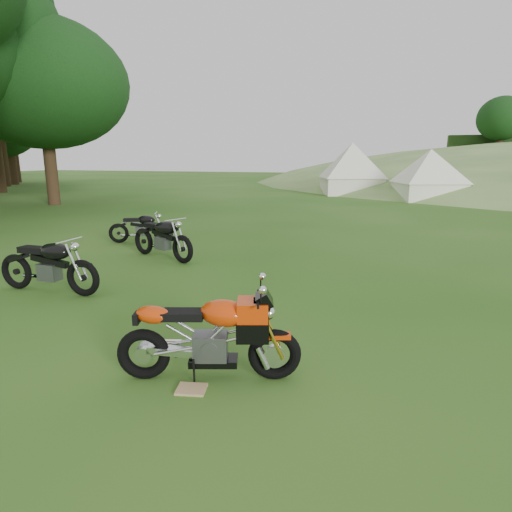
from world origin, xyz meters
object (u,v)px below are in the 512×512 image
(vintage_moto_b, at_px, (162,237))
(tent_left, at_px, (352,170))
(plywood_board, at_px, (191,389))
(tent_mid, at_px, (429,175))
(vintage_moto_a, at_px, (48,264))
(sport_motorcycle, at_px, (208,330))
(vintage_moto_c, at_px, (141,227))

(vintage_moto_b, relative_size, tent_left, 0.57)
(plywood_board, distance_m, tent_mid, 21.70)
(vintage_moto_a, bearing_deg, tent_mid, 69.11)
(vintage_moto_b, xyz_separation_m, tent_mid, (6.48, 16.54, 0.82))
(plywood_board, height_order, tent_mid, tent_mid)
(plywood_board, relative_size, vintage_moto_b, 0.15)
(sport_motorcycle, distance_m, vintage_moto_b, 5.59)
(vintage_moto_a, bearing_deg, tent_left, 82.09)
(plywood_board, bearing_deg, vintage_moto_c, 126.24)
(vintage_moto_b, relative_size, vintage_moto_c, 1.18)
(vintage_moto_a, xyz_separation_m, tent_left, (2.68, 21.95, 0.96))
(vintage_moto_a, relative_size, tent_left, 0.57)
(vintage_moto_a, xyz_separation_m, vintage_moto_c, (-0.97, 4.26, -0.07))
(vintage_moto_a, distance_m, vintage_moto_c, 4.37)
(vintage_moto_c, bearing_deg, sport_motorcycle, -75.40)
(vintage_moto_c, relative_size, tent_mid, 0.53)
(tent_left, bearing_deg, vintage_moto_a, -114.85)
(sport_motorcycle, bearing_deg, plywood_board, -122.79)
(plywood_board, xyz_separation_m, vintage_moto_b, (-3.13, 4.85, 0.49))
(vintage_moto_a, bearing_deg, plywood_board, -30.46)
(vintage_moto_b, bearing_deg, tent_left, 105.31)
(plywood_board, relative_size, tent_mid, 0.09)
(vintage_moto_b, distance_m, tent_mid, 17.78)
(sport_motorcycle, relative_size, tent_left, 0.53)
(vintage_moto_c, bearing_deg, tent_mid, 38.81)
(plywood_board, xyz_separation_m, tent_left, (-0.99, 24.03, 1.45))
(vintage_moto_c, distance_m, tent_left, 18.10)
(vintage_moto_c, distance_m, tent_mid, 17.07)
(vintage_moto_a, bearing_deg, vintage_moto_c, 101.94)
(sport_motorcycle, xyz_separation_m, tent_left, (-1.06, 23.75, 0.93))
(sport_motorcycle, xyz_separation_m, tent_mid, (3.27, 21.13, 0.79))
(tent_left, bearing_deg, sport_motorcycle, -105.33)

